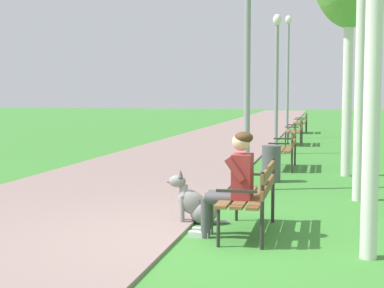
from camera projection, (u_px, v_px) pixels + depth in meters
ground_plane at (191, 243)px, 6.60m from camera, size 120.00×120.00×0.00m
paved_path at (251, 126)px, 30.41m from camera, size 4.11×60.00×0.04m
park_bench_near at (253, 192)px, 6.98m from camera, size 0.55×1.50×0.85m
park_bench_mid at (286, 146)px, 13.10m from camera, size 0.55×1.50×0.85m
park_bench_far at (296, 130)px, 19.37m from camera, size 0.55×1.50×0.85m
park_bench_furthest at (302, 121)px, 25.30m from camera, size 0.55×1.50×0.85m
person_seated_on_near_bench at (233, 180)px, 6.80m from camera, size 0.74×0.49×1.25m
dog_grey at (196, 204)px, 7.54m from camera, size 0.83×0.36×0.71m
lamp_post_near at (247, 72)px, 10.07m from camera, size 0.24×0.24×4.00m
lamp_post_mid at (276, 82)px, 16.31m from camera, size 0.24×0.24×3.90m
lamp_post_far at (288, 75)px, 22.18m from camera, size 0.24×0.24×4.65m
litter_bin at (271, 164)px, 11.19m from camera, size 0.36×0.36×0.70m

